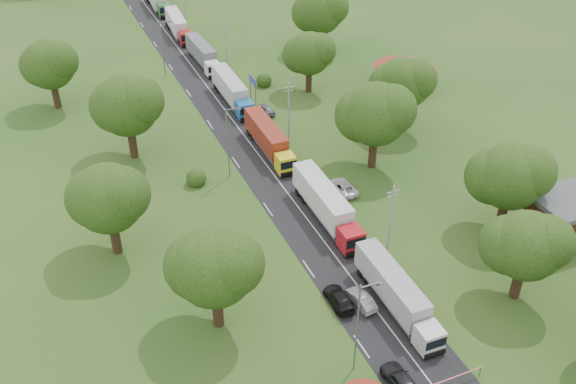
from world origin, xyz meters
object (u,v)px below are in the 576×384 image
truck_0 (396,292)px  info_sign (253,84)px  car_lane_mid (361,300)px  car_lane_front (401,381)px

truck_0 → info_sign: bearing=86.2°
truck_0 → car_lane_mid: bearing=149.6°
car_lane_mid → truck_0: bearing=144.2°
car_lane_front → car_lane_mid: 10.64m
info_sign → car_lane_mid: size_ratio=1.02×
truck_0 → car_lane_front: size_ratio=2.87×
info_sign → car_lane_front: bearing=-97.7°
truck_0 → car_lane_front: bearing=-117.5°
info_sign → truck_0: size_ratio=0.30×
info_sign → car_lane_mid: (-6.20, -48.00, -2.34)m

